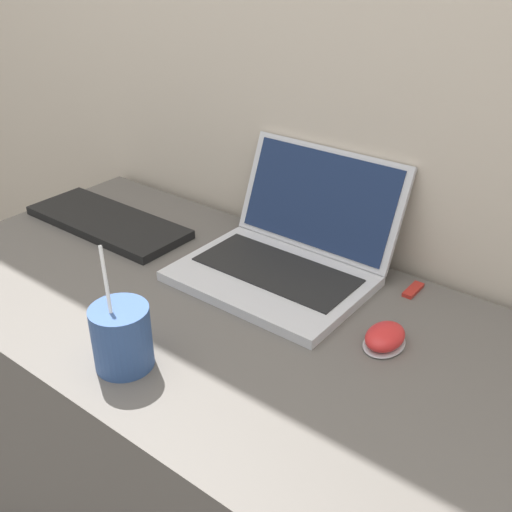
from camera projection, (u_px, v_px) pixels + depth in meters
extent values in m
cube|color=#5B5651|center=(233.00, 453.00, 1.29)|extent=(1.38, 0.66, 0.74)
cube|color=silver|center=(270.00, 278.00, 1.20)|extent=(0.37, 0.27, 0.02)
cube|color=black|center=(276.00, 270.00, 1.20)|extent=(0.33, 0.15, 0.00)
cube|color=silver|center=(320.00, 199.00, 1.26)|extent=(0.37, 0.09, 0.21)
cube|color=#19284C|center=(318.00, 199.00, 1.26)|extent=(0.34, 0.08, 0.19)
cylinder|color=#33518C|center=(122.00, 337.00, 0.95)|extent=(0.10, 0.10, 0.11)
cylinder|color=black|center=(118.00, 311.00, 0.93)|extent=(0.08, 0.08, 0.01)
cylinder|color=white|center=(109.00, 303.00, 0.92)|extent=(0.06, 0.04, 0.17)
ellipsoid|color=#B2B2B7|center=(384.00, 343.00, 1.02)|extent=(0.07, 0.09, 0.01)
ellipsoid|color=red|center=(385.00, 336.00, 1.01)|extent=(0.06, 0.09, 0.04)
cube|color=black|center=(107.00, 222.00, 1.42)|extent=(0.42, 0.16, 0.02)
cube|color=#B2261E|center=(413.00, 290.00, 1.17)|extent=(0.02, 0.06, 0.01)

